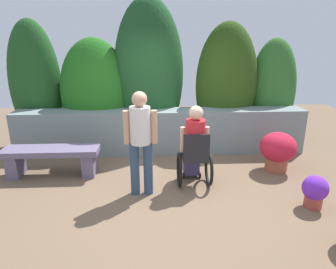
# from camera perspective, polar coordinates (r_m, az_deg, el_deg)

# --- Properties ---
(ground_plane) EXTENTS (12.29, 12.29, 0.00)m
(ground_plane) POSITION_cam_1_polar(r_m,az_deg,el_deg) (4.74, -0.71, -10.80)
(ground_plane) COLOR brown
(stone_retaining_wall) EXTENTS (5.90, 0.53, 0.91)m
(stone_retaining_wall) POSITION_cam_1_polar(r_m,az_deg,el_deg) (6.13, -1.38, 0.62)
(stone_retaining_wall) COLOR slate
(stone_retaining_wall) RESTS_ON ground
(hedge_backdrop) EXTENTS (6.27, 1.04, 3.13)m
(hedge_backdrop) POSITION_cam_1_polar(r_m,az_deg,el_deg) (6.49, -3.21, 9.64)
(hedge_backdrop) COLOR #1E4E1F
(hedge_backdrop) RESTS_ON ground
(stone_bench) EXTENTS (1.63, 0.45, 0.50)m
(stone_bench) POSITION_cam_1_polar(r_m,az_deg,el_deg) (5.50, -21.56, -4.07)
(stone_bench) COLOR slate
(stone_bench) RESTS_ON ground
(person_in_wheelchair) EXTENTS (0.53, 0.66, 1.33)m
(person_in_wheelchair) POSITION_cam_1_polar(r_m,az_deg,el_deg) (4.71, 5.13, -2.74)
(person_in_wheelchair) COLOR black
(person_in_wheelchair) RESTS_ON ground
(person_standing_companion) EXTENTS (0.49, 0.30, 1.59)m
(person_standing_companion) POSITION_cam_1_polar(r_m,az_deg,el_deg) (4.32, -5.33, -0.56)
(person_standing_companion) COLOR #324764
(person_standing_companion) RESTS_ON ground
(flower_pot_purple_near) EXTENTS (0.64, 0.64, 0.71)m
(flower_pot_purple_near) POSITION_cam_1_polar(r_m,az_deg,el_deg) (5.63, 20.47, -2.81)
(flower_pot_purple_near) COLOR #9D4F37
(flower_pot_purple_near) RESTS_ON ground
(flower_pot_terracotta_by_wall) EXTENTS (0.35, 0.35, 0.48)m
(flower_pot_terracotta_by_wall) POSITION_cam_1_polar(r_m,az_deg,el_deg) (4.68, 26.52, -9.71)
(flower_pot_terracotta_by_wall) COLOR #A1413A
(flower_pot_terracotta_by_wall) RESTS_ON ground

